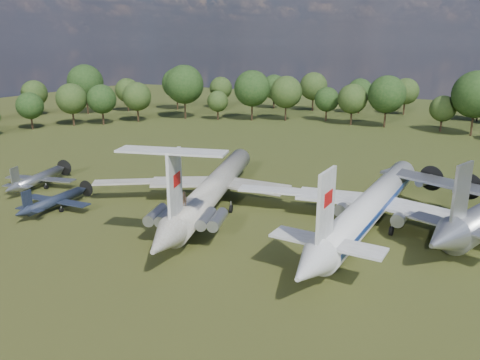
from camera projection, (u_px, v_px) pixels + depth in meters
The scene contains 6 objects.
ground at pixel (215, 204), 67.25m from camera, with size 300.00×300.00×0.00m, color #254015.
il62_airliner at pixel (215, 191), 65.35m from camera, with size 36.25×47.12×4.62m, color #B5B5B1, non-canonical shape.
tu104_jet at pixel (371, 210), 57.84m from camera, with size 36.21×48.28×4.83m, color silver, non-canonical shape.
small_prop_west at pixel (55, 203), 64.39m from camera, with size 10.36×14.12×2.07m, color black, non-canonical shape.
small_prop_northwest at pixel (39, 181), 74.25m from camera, with size 11.67×15.91×2.33m, color #94979B, non-canonical shape.
person_on_il62 at pixel (184, 199), 52.31m from camera, with size 0.64×0.42×1.75m, color #856144.
Camera 1 is at (34.34, -53.57, 22.32)m, focal length 35.00 mm.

